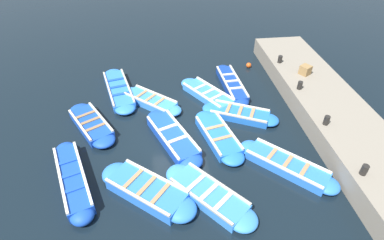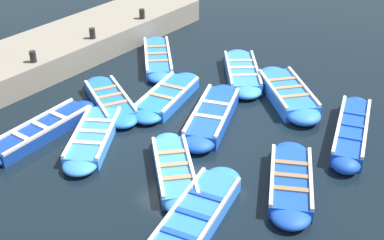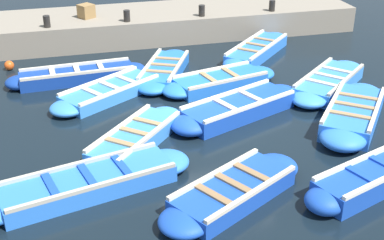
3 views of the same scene
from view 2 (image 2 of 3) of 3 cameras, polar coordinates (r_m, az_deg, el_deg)
name	(u,v)px [view 2 (image 2 of 3)]	position (r m, az deg, el deg)	size (l,w,h in m)	color
ground_plane	(192,126)	(14.67, -0.05, -0.60)	(120.00, 120.00, 0.00)	black
boat_outer_left	(158,58)	(18.18, -3.68, 6.59)	(3.07, 3.07, 0.40)	blue
boat_alongside	(291,182)	(12.55, 10.48, -6.49)	(2.37, 3.24, 0.40)	#1947B7
boat_near_quay	(41,131)	(14.66, -15.78, -1.15)	(0.94, 3.74, 0.40)	navy
boat_drifting	(193,221)	(11.34, 0.14, -10.68)	(1.81, 4.09, 0.39)	blue
boat_mid_row	(212,116)	(14.75, 2.18, 0.45)	(2.18, 3.69, 0.44)	#1947B7
boat_far_corner	(242,73)	(17.24, 5.37, 5.06)	(2.90, 3.16, 0.40)	#3884E0
boat_outer_right	(287,94)	(16.07, 10.15, 2.77)	(3.31, 2.96, 0.47)	blue
boat_bow_out	(174,170)	(12.71, -1.90, -5.38)	(2.91, 2.73, 0.38)	#3884E0
boat_tucked	(110,100)	(15.75, -8.72, 2.07)	(3.25, 2.15, 0.36)	blue
boat_centre	(168,97)	(15.79, -2.59, 2.52)	(1.62, 3.38, 0.38)	blue
boat_end_of_row	(94,136)	(14.16, -10.44, -1.73)	(2.57, 3.32, 0.36)	#3884E0
boat_inner_gap	(351,132)	(14.63, 16.64, -1.21)	(1.92, 3.75, 0.46)	#1947B7
quay_wall	(48,53)	(18.56, -15.15, 6.87)	(2.62, 12.95, 0.82)	gray
bollard_mid_north	(33,57)	(16.98, -16.60, 6.50)	(0.20, 0.20, 0.35)	black
bollard_mid_south	(92,33)	(18.29, -10.58, 9.07)	(0.20, 0.20, 0.35)	black
bollard_south	(142,14)	(19.80, -5.36, 11.20)	(0.20, 0.20, 0.35)	black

